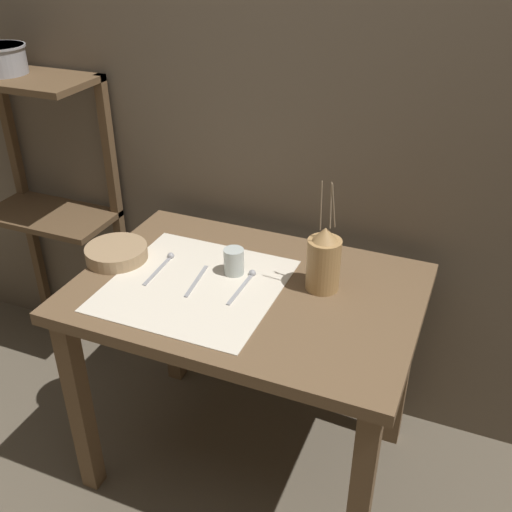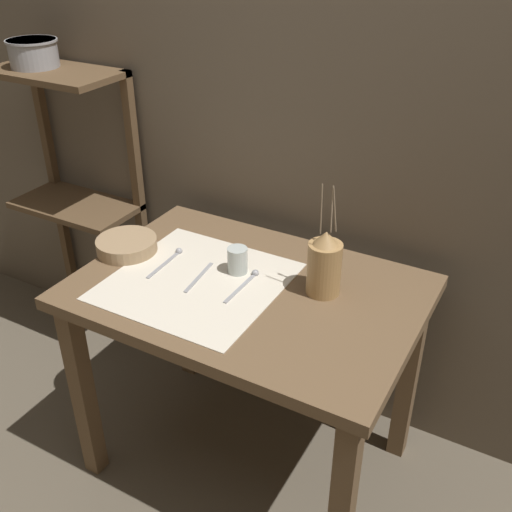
{
  "view_description": "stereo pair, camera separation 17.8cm",
  "coord_description": "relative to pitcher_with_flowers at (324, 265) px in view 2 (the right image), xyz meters",
  "views": [
    {
      "loc": [
        0.62,
        -1.42,
        1.8
      ],
      "look_at": [
        0.03,
        0.0,
        0.89
      ],
      "focal_mm": 42.0,
      "sensor_mm": 36.0,
      "label": 1
    },
    {
      "loc": [
        0.78,
        -1.34,
        1.8
      ],
      "look_at": [
        0.03,
        0.0,
        0.89
      ],
      "focal_mm": 42.0,
      "sensor_mm": 36.0,
      "label": 2
    }
  ],
  "objects": [
    {
      "name": "fork_inner",
      "position": [
        -0.37,
        -0.12,
        -0.09
      ],
      "size": [
        0.03,
        0.18,
        0.0
      ],
      "color": "#939399",
      "rests_on": "wooden_table"
    },
    {
      "name": "metal_pot_large",
      "position": [
        -1.31,
        0.2,
        0.44
      ],
      "size": [
        0.19,
        0.19,
        0.1
      ],
      "color": "#939399",
      "rests_on": "wooden_shelf_unit"
    },
    {
      "name": "pitcher_with_flowers",
      "position": [
        0.0,
        0.0,
        0.0
      ],
      "size": [
        0.1,
        0.1,
        0.36
      ],
      "color": "#A87F4C",
      "rests_on": "wooden_table"
    },
    {
      "name": "wooden_bowl",
      "position": [
        -0.68,
        -0.1,
        -0.07
      ],
      "size": [
        0.21,
        0.21,
        0.05
      ],
      "color": "#9E7F5B",
      "rests_on": "wooden_table"
    },
    {
      "name": "wooden_shelf_unit",
      "position": [
        -1.22,
        0.24,
        -0.0
      ],
      "size": [
        0.52,
        0.28,
        1.26
      ],
      "color": "brown",
      "rests_on": "ground_plane"
    },
    {
      "name": "spoon_inner",
      "position": [
        -0.52,
        -0.06,
        -0.09
      ],
      "size": [
        0.03,
        0.2,
        0.02
      ],
      "color": "#939399",
      "rests_on": "wooden_table"
    },
    {
      "name": "linen_cloth",
      "position": [
        -0.37,
        -0.14,
        -0.1
      ],
      "size": [
        0.52,
        0.52,
        0.0
      ],
      "color": "beige",
      "rests_on": "wooden_table"
    },
    {
      "name": "ground_plane",
      "position": [
        -0.22,
        -0.09,
        -0.87
      ],
      "size": [
        12.0,
        12.0,
        0.0
      ],
      "primitive_type": "plane",
      "color": "brown"
    },
    {
      "name": "glass_tumbler_near",
      "position": [
        -0.28,
        -0.03,
        -0.05
      ],
      "size": [
        0.07,
        0.07,
        0.09
      ],
      "color": "#B7C1BC",
      "rests_on": "wooden_table"
    },
    {
      "name": "wooden_table",
      "position": [
        -0.22,
        -0.09,
        -0.21
      ],
      "size": [
        1.06,
        0.74,
        0.77
      ],
      "color": "brown",
      "rests_on": "ground_plane"
    },
    {
      "name": "stone_wall_back",
      "position": [
        -0.22,
        0.39,
        0.33
      ],
      "size": [
        7.0,
        0.06,
        2.4
      ],
      "color": "brown",
      "rests_on": "ground_plane"
    },
    {
      "name": "spoon_outer",
      "position": [
        -0.23,
        -0.05,
        -0.09
      ],
      "size": [
        0.02,
        0.2,
        0.02
      ],
      "color": "#939399",
      "rests_on": "wooden_table"
    }
  ]
}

